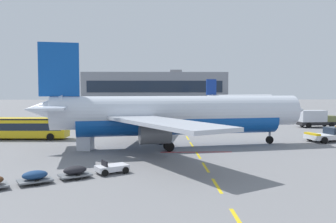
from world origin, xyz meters
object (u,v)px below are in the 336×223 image
at_px(uld_cargo_container, 85,143).
at_px(baggage_train, 56,174).
at_px(ground_power_truck, 316,118).
at_px(apron_shuttle_bus, 24,127).
at_px(pushback_tug, 330,135).
at_px(airliner_foreground, 176,115).
at_px(catering_truck, 92,120).
at_px(airliner_mid_left, 240,100).

bearing_deg(uld_cargo_container, baggage_train, -87.41).
xyz_separation_m(ground_power_truck, uld_cargo_container, (-37.73, -23.74, -0.85)).
bearing_deg(apron_shuttle_bus, uld_cargo_container, -41.40).
relative_size(pushback_tug, uld_cargo_container, 3.59).
relative_size(airliner_foreground, uld_cargo_container, 19.14).
xyz_separation_m(airliner_foreground, catering_truck, (-13.94, 20.38, -2.30)).
relative_size(airliner_foreground, pushback_tug, 5.33).
height_order(airliner_foreground, catering_truck, airliner_foreground).
xyz_separation_m(baggage_train, uld_cargo_container, (-0.62, 13.81, 0.27)).
height_order(airliner_foreground, ground_power_truck, airliner_foreground).
bearing_deg(ground_power_truck, airliner_mid_left, 91.07).
relative_size(airliner_mid_left, uld_cargo_container, 16.03).
bearing_deg(apron_shuttle_bus, catering_truck, 61.79).
distance_m(catering_truck, uld_cargo_container, 22.46).
xyz_separation_m(apron_shuttle_bus, uld_cargo_container, (10.41, -9.18, -0.95)).
distance_m(pushback_tug, ground_power_truck, 19.00).
distance_m(airliner_foreground, ground_power_truck, 35.05).
distance_m(catering_truck, baggage_train, 36.23).
distance_m(pushback_tug, apron_shuttle_bus, 42.10).
height_order(pushback_tug, catering_truck, catering_truck).
distance_m(airliner_foreground, apron_shuttle_bus, 22.29).
xyz_separation_m(apron_shuttle_bus, baggage_train, (11.04, -22.99, -1.22)).
relative_size(airliner_foreground, ground_power_truck, 4.82).
height_order(ground_power_truck, baggage_train, ground_power_truck).
bearing_deg(ground_power_truck, airliner_foreground, -141.14).
height_order(pushback_tug, airliner_mid_left, airliner_mid_left).
bearing_deg(baggage_train, pushback_tug, 32.37).
xyz_separation_m(apron_shuttle_bus, catering_truck, (6.97, 13.00, -0.10)).
bearing_deg(uld_cargo_container, apron_shuttle_bus, 138.60).
bearing_deg(pushback_tug, airliner_mid_left, 86.05).
distance_m(catering_truck, ground_power_truck, 41.20).
bearing_deg(airliner_foreground, catering_truck, 124.38).
distance_m(pushback_tug, airliner_mid_left, 74.51).
relative_size(pushback_tug, baggage_train, 0.61).
bearing_deg(airliner_mid_left, catering_truck, -124.72).
height_order(pushback_tug, uld_cargo_container, pushback_tug).
height_order(airliner_mid_left, apron_shuttle_bus, airliner_mid_left).
distance_m(airliner_foreground, pushback_tug, 21.64).
height_order(airliner_foreground, uld_cargo_container, airliner_foreground).
relative_size(ground_power_truck, uld_cargo_container, 3.97).
height_order(ground_power_truck, uld_cargo_container, ground_power_truck).
bearing_deg(airliner_foreground, uld_cargo_container, -170.29).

